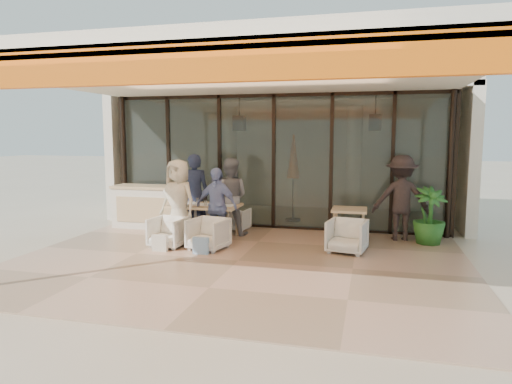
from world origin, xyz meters
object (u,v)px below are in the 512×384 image
at_px(chair_far_right, 236,218).
at_px(side_chair, 347,235).
at_px(side_table, 349,214).
at_px(standing_woman, 401,198).
at_px(diner_periwinkle, 216,206).
at_px(dining_table, 205,207).
at_px(potted_palm, 429,216).
at_px(chair_near_right, 208,233).
at_px(chair_near_left, 169,231).
at_px(host_counter, 151,207).
at_px(diner_cream, 178,201).
at_px(chair_far_left, 203,216).
at_px(diner_navy, 195,194).
at_px(diner_grey, 230,197).

bearing_deg(chair_far_right, side_chair, 156.91).
relative_size(side_table, standing_woman, 0.41).
bearing_deg(diner_periwinkle, dining_table, 144.43).
distance_m(chair_far_right, side_table, 2.76).
xyz_separation_m(dining_table, potted_palm, (4.66, 0.58, -0.09)).
bearing_deg(chair_near_right, chair_near_left, -168.32).
relative_size(chair_near_right, side_table, 0.94).
bearing_deg(host_counter, chair_far_right, 7.61).
xyz_separation_m(diner_cream, side_chair, (3.49, -0.06, -0.51)).
height_order(chair_near_left, chair_near_right, chair_near_right).
height_order(diner_periwinkle, standing_woman, standing_woman).
relative_size(chair_far_left, diner_periwinkle, 0.40).
relative_size(diner_navy, side_table, 2.46).
height_order(chair_far_left, standing_woman, standing_woman).
xyz_separation_m(chair_far_right, side_chair, (2.65, -1.46, 0.07)).
height_order(side_chair, potted_palm, potted_palm).
xyz_separation_m(chair_far_right, diner_periwinkle, (0.00, -1.40, 0.50)).
distance_m(diner_periwinkle, side_table, 2.74).
xyz_separation_m(dining_table, chair_far_left, (-0.41, 0.94, -0.37)).
xyz_separation_m(diner_cream, standing_woman, (4.53, 1.27, 0.04)).
height_order(chair_far_right, diner_navy, diner_navy).
xyz_separation_m(host_counter, diner_periwinkle, (2.05, -1.13, 0.26)).
distance_m(chair_far_left, diner_cream, 1.50).
relative_size(diner_navy, potted_palm, 1.53).
xyz_separation_m(dining_table, chair_near_right, (0.43, -0.96, -0.34)).
height_order(chair_near_left, potted_palm, potted_palm).
bearing_deg(host_counter, chair_near_left, -53.35).
xyz_separation_m(diner_cream, side_table, (3.49, 0.69, -0.23)).
xyz_separation_m(host_counter, dining_table, (1.62, -0.67, 0.16)).
xyz_separation_m(side_table, side_chair, (0.00, -0.75, -0.28)).
bearing_deg(standing_woman, side_table, 23.67).
distance_m(diner_navy, standing_woman, 4.54).
relative_size(chair_far_right, chair_near_left, 0.86).
xyz_separation_m(chair_far_right, chair_near_right, (0.00, -1.90, 0.06)).
distance_m(chair_far_left, diner_grey, 1.12).
height_order(side_table, potted_palm, potted_palm).
height_order(host_counter, standing_woman, standing_woman).
height_order(side_table, side_chair, side_table).
bearing_deg(dining_table, diner_cream, -132.26).
bearing_deg(chair_far_right, host_counter, 13.46).
height_order(chair_near_left, diner_cream, diner_cream).
height_order(host_counter, chair_far_right, host_counter).
bearing_deg(chair_far_right, diner_periwinkle, 95.85).
height_order(dining_table, side_table, dining_table).
bearing_deg(standing_woman, diner_navy, -1.07).
bearing_deg(diner_cream, host_counter, 154.21).
relative_size(chair_far_right, chair_near_right, 0.84).
relative_size(diner_periwinkle, standing_woman, 0.87).
distance_m(dining_table, chair_near_left, 1.10).
bearing_deg(chair_near_right, standing_woman, 37.37).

